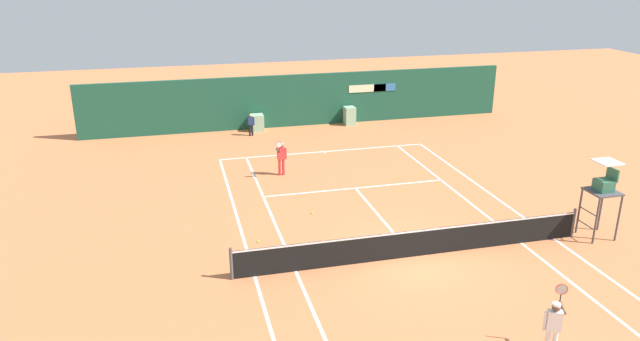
# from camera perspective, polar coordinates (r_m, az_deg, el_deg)

# --- Properties ---
(ground_plane) EXTENTS (80.00, 80.00, 0.01)m
(ground_plane) POSITION_cam_1_polar(r_m,az_deg,el_deg) (20.49, 8.39, -7.45)
(ground_plane) COLOR #C67042
(tennis_net) EXTENTS (12.10, 0.10, 1.07)m
(tennis_net) POSITION_cam_1_polar(r_m,az_deg,el_deg) (19.79, 9.09, -6.87)
(tennis_net) COLOR #4C4C51
(tennis_net) RESTS_ON ground_plane
(sponsor_back_wall) EXTENTS (25.00, 1.02, 3.03)m
(sponsor_back_wall) POSITION_cam_1_polar(r_m,az_deg,el_deg) (34.82, -1.79, 6.72)
(sponsor_back_wall) COLOR #194C38
(sponsor_back_wall) RESTS_ON ground_plane
(umpire_chair) EXTENTS (1.00, 1.00, 2.82)m
(umpire_chair) POSITION_cam_1_polar(r_m,az_deg,el_deg) (22.61, 25.65, -1.54)
(umpire_chair) COLOR #47474C
(umpire_chair) RESTS_ON ground_plane
(player_on_baseline) EXTENTS (0.59, 0.66, 1.77)m
(player_on_baseline) POSITION_cam_1_polar(r_m,az_deg,el_deg) (26.71, -3.75, 1.43)
(player_on_baseline) COLOR red
(player_on_baseline) RESTS_ON ground_plane
(player_near_side) EXTENTS (0.78, 0.62, 1.77)m
(player_near_side) POSITION_cam_1_polar(r_m,az_deg,el_deg) (15.89, 21.60, -13.58)
(player_near_side) COLOR white
(player_near_side) RESTS_ON ground_plane
(ball_kid_centre_post) EXTENTS (0.42, 0.18, 1.26)m
(ball_kid_centre_post) POSITION_cam_1_polar(r_m,az_deg,el_deg) (33.07, -6.69, 4.56)
(ball_kid_centre_post) COLOR black
(ball_kid_centre_post) RESTS_ON ground_plane
(tennis_ball_near_service_line) EXTENTS (0.07, 0.07, 0.07)m
(tennis_ball_near_service_line) POSITION_cam_1_polar(r_m,az_deg,el_deg) (20.80, -5.97, -6.81)
(tennis_ball_near_service_line) COLOR #CCE033
(tennis_ball_near_service_line) RESTS_ON ground_plane
(tennis_ball_mid_court) EXTENTS (0.07, 0.07, 0.07)m
(tennis_ball_mid_court) POSITION_cam_1_polar(r_m,az_deg,el_deg) (22.92, -0.76, -4.10)
(tennis_ball_mid_court) COLOR #CCE033
(tennis_ball_mid_court) RESTS_ON ground_plane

